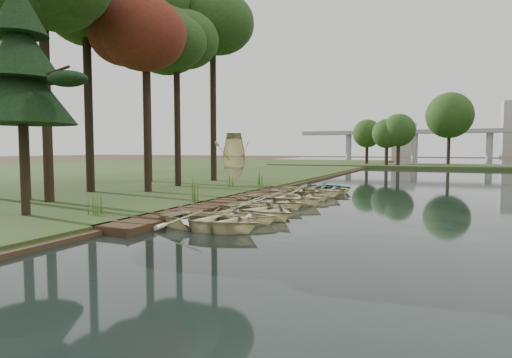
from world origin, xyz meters
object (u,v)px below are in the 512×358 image
at_px(rowboat_0, 210,218).
at_px(rowboat_1, 234,214).
at_px(stored_rowboat, 233,180).
at_px(pine_tree, 21,68).
at_px(boardwalk, 226,203).
at_px(rowboat_2, 258,208).

bearing_deg(rowboat_0, rowboat_1, -0.40).
bearing_deg(rowboat_1, stored_rowboat, 11.96).
xyz_separation_m(rowboat_0, pine_tree, (-7.04, -1.43, 5.27)).
bearing_deg(boardwalk, rowboat_2, -44.44).
relative_size(rowboat_0, rowboat_2, 1.07).
xyz_separation_m(boardwalk, rowboat_1, (2.66, -4.49, 0.23)).
relative_size(boardwalk, rowboat_1, 5.02).
xyz_separation_m(boardwalk, rowboat_0, (2.41, -5.82, 0.30)).
xyz_separation_m(rowboat_1, stored_rowboat, (-6.24, 12.36, 0.29)).
bearing_deg(rowboat_1, boardwalk, 15.82).
bearing_deg(pine_tree, stored_rowboat, 86.02).
bearing_deg(stored_rowboat, boardwalk, -113.92).
xyz_separation_m(rowboat_0, stored_rowboat, (-5.99, 13.69, 0.22)).
xyz_separation_m(rowboat_1, rowboat_2, (0.22, 1.66, 0.04)).
bearing_deg(rowboat_0, boardwalk, 32.43).
bearing_deg(stored_rowboat, rowboat_1, -111.59).
xyz_separation_m(boardwalk, pine_tree, (-4.63, -7.25, 5.57)).
xyz_separation_m(rowboat_0, rowboat_2, (0.47, 3.00, -0.03)).
bearing_deg(rowboat_2, rowboat_0, -164.50).
relative_size(rowboat_1, pine_tree, 0.38).
distance_m(boardwalk, rowboat_2, 4.04).
relative_size(rowboat_2, pine_tree, 0.42).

